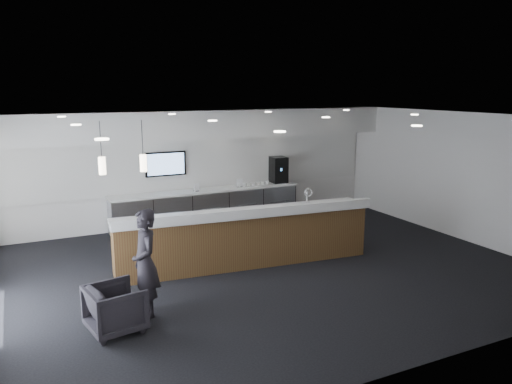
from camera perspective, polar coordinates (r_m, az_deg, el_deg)
name	(u,v)px	position (r m, az deg, el deg)	size (l,w,h in m)	color
ground	(271,269)	(10.09, 1.76, -8.74)	(10.00, 10.00, 0.00)	black
ceiling	(272,117)	(9.46, 1.88, 8.54)	(10.00, 8.00, 0.02)	black
back_wall	(202,167)	(13.28, -6.22, 2.91)	(10.00, 0.02, 3.00)	silver
right_wall	(459,176)	(12.74, 22.18, 1.72)	(0.02, 8.00, 3.00)	silver
soffit_bulkhead	(207,124)	(12.73, -5.65, 7.75)	(10.00, 0.90, 0.70)	silver
alcove_panel	(202,163)	(13.23, -6.19, 3.32)	(9.80, 0.06, 1.40)	silver
back_credenza	(207,207)	(13.14, -5.59, -1.71)	(5.06, 0.66, 0.95)	gray
wall_tv	(166,164)	(12.87, -10.29, 3.18)	(1.05, 0.08, 0.62)	black
pendant_left	(137,159)	(9.46, -13.48, 3.66)	(0.12, 0.12, 0.30)	#F8E2C1
pendant_right	(97,162)	(9.34, -17.68, 3.32)	(0.12, 0.12, 0.30)	#F8E2C1
ceiling_can_lights	(272,119)	(9.46, 1.88, 8.36)	(7.00, 5.00, 0.02)	white
service_counter	(245,237)	(10.15, -1.28, -5.18)	(5.31, 1.35, 1.49)	#4D3019
coffee_machine	(278,170)	(13.90, 2.58, 2.56)	(0.44, 0.56, 0.72)	black
info_sign_left	(197,187)	(12.81, -6.81, 0.52)	(0.14, 0.02, 0.20)	white
info_sign_right	(240,183)	(13.29, -1.89, 1.06)	(0.17, 0.02, 0.22)	white
armchair	(116,308)	(7.82, -15.76, -12.68)	(0.76, 0.78, 0.71)	black
lounge_guest	(145,263)	(8.05, -12.54, -7.92)	(0.63, 0.41, 1.72)	black
cup_0	(267,183)	(13.65, 1.29, 1.09)	(0.10, 0.10, 0.10)	white
cup_1	(263,183)	(13.59, 0.76, 1.04)	(0.10, 0.10, 0.10)	white
cup_2	(258,183)	(13.53, 0.23, 0.99)	(0.10, 0.10, 0.10)	white
cup_3	(253,184)	(13.47, -0.31, 0.94)	(0.10, 0.10, 0.10)	white
cup_4	(249,184)	(13.41, -0.85, 0.90)	(0.10, 0.10, 0.10)	white
cup_5	(244,185)	(13.35, -1.39, 0.85)	(0.10, 0.10, 0.10)	white
cup_6	(239,185)	(13.30, -1.94, 0.80)	(0.10, 0.10, 0.10)	white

